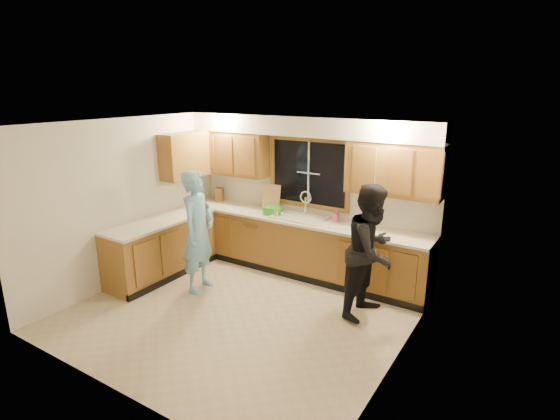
# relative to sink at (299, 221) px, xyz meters

# --- Properties ---
(floor) EXTENTS (4.20, 4.20, 0.00)m
(floor) POSITION_rel_sink_xyz_m (0.00, -1.60, -0.86)
(floor) COLOR #BFAF93
(floor) RESTS_ON ground
(ceiling) EXTENTS (4.20, 4.20, 0.00)m
(ceiling) POSITION_rel_sink_xyz_m (0.00, -1.60, 1.64)
(ceiling) COLOR white
(wall_back) EXTENTS (4.20, 0.00, 4.20)m
(wall_back) POSITION_rel_sink_xyz_m (0.00, 0.30, 0.39)
(wall_back) COLOR silver
(wall_back) RESTS_ON ground
(wall_left) EXTENTS (0.00, 3.80, 3.80)m
(wall_left) POSITION_rel_sink_xyz_m (-2.10, -1.60, 0.39)
(wall_left) COLOR silver
(wall_left) RESTS_ON ground
(wall_right) EXTENTS (0.00, 3.80, 3.80)m
(wall_right) POSITION_rel_sink_xyz_m (2.10, -1.60, 0.39)
(wall_right) COLOR silver
(wall_right) RESTS_ON ground
(base_cabinets_back) EXTENTS (4.20, 0.60, 0.88)m
(base_cabinets_back) POSITION_rel_sink_xyz_m (0.00, -0.00, -0.42)
(base_cabinets_back) COLOR olive
(base_cabinets_back) RESTS_ON ground
(base_cabinets_left) EXTENTS (0.60, 1.90, 0.88)m
(base_cabinets_left) POSITION_rel_sink_xyz_m (-1.80, -1.25, -0.42)
(base_cabinets_left) COLOR olive
(base_cabinets_left) RESTS_ON ground
(countertop_back) EXTENTS (4.20, 0.63, 0.04)m
(countertop_back) POSITION_rel_sink_xyz_m (0.00, -0.02, 0.04)
(countertop_back) COLOR beige
(countertop_back) RESTS_ON base_cabinets_back
(countertop_left) EXTENTS (0.63, 1.90, 0.04)m
(countertop_left) POSITION_rel_sink_xyz_m (-1.79, -1.25, 0.04)
(countertop_left) COLOR beige
(countertop_left) RESTS_ON base_cabinets_left
(upper_cabinets_left) EXTENTS (1.35, 0.33, 0.75)m
(upper_cabinets_left) POSITION_rel_sink_xyz_m (-1.43, 0.13, 0.96)
(upper_cabinets_left) COLOR olive
(upper_cabinets_left) RESTS_ON wall_back
(upper_cabinets_right) EXTENTS (1.35, 0.33, 0.75)m
(upper_cabinets_right) POSITION_rel_sink_xyz_m (1.43, 0.13, 0.96)
(upper_cabinets_right) COLOR olive
(upper_cabinets_right) RESTS_ON wall_back
(upper_cabinets_return) EXTENTS (0.33, 0.90, 0.75)m
(upper_cabinets_return) POSITION_rel_sink_xyz_m (-1.94, -0.48, 0.96)
(upper_cabinets_return) COLOR olive
(upper_cabinets_return) RESTS_ON wall_left
(soffit) EXTENTS (4.20, 0.35, 0.30)m
(soffit) POSITION_rel_sink_xyz_m (0.00, 0.12, 1.49)
(soffit) COLOR white
(soffit) RESTS_ON wall_back
(window_frame) EXTENTS (1.44, 0.03, 1.14)m
(window_frame) POSITION_rel_sink_xyz_m (0.00, 0.29, 0.74)
(window_frame) COLOR black
(window_frame) RESTS_ON wall_back
(sink) EXTENTS (0.86, 0.52, 0.57)m
(sink) POSITION_rel_sink_xyz_m (0.00, 0.00, 0.00)
(sink) COLOR silver
(sink) RESTS_ON countertop_back
(dishwasher) EXTENTS (0.60, 0.56, 0.82)m
(dishwasher) POSITION_rel_sink_xyz_m (-0.85, -0.01, -0.45)
(dishwasher) COLOR silver
(dishwasher) RESTS_ON floor
(stove) EXTENTS (0.58, 0.75, 0.90)m
(stove) POSITION_rel_sink_xyz_m (-1.80, -1.82, -0.41)
(stove) COLOR silver
(stove) RESTS_ON floor
(man) EXTENTS (0.56, 0.73, 1.81)m
(man) POSITION_rel_sink_xyz_m (-0.94, -1.32, 0.04)
(man) COLOR #7AB7E7
(man) RESTS_ON floor
(woman) EXTENTS (0.78, 0.94, 1.77)m
(woman) POSITION_rel_sink_xyz_m (1.46, -0.69, 0.02)
(woman) COLOR black
(woman) RESTS_ON floor
(knife_block) EXTENTS (0.16, 0.15, 0.24)m
(knife_block) POSITION_rel_sink_xyz_m (-1.76, 0.16, 0.18)
(knife_block) COLOR #8F5D27
(knife_block) RESTS_ON countertop_back
(cutting_board) EXTENTS (0.33, 0.16, 0.42)m
(cutting_board) POSITION_rel_sink_xyz_m (-0.67, 0.22, 0.27)
(cutting_board) COLOR tan
(cutting_board) RESTS_ON countertop_back
(dish_crate) EXTENTS (0.31, 0.30, 0.12)m
(dish_crate) POSITION_rel_sink_xyz_m (-0.48, -0.04, 0.12)
(dish_crate) COLOR green
(dish_crate) RESTS_ON countertop_back
(soap_bottle) EXTENTS (0.10, 0.10, 0.18)m
(soap_bottle) POSITION_rel_sink_xyz_m (0.57, 0.15, 0.15)
(soap_bottle) COLOR #D35072
(soap_bottle) RESTS_ON countertop_back
(bowl) EXTENTS (0.23, 0.23, 0.05)m
(bowl) POSITION_rel_sink_xyz_m (1.01, -0.02, 0.08)
(bowl) COLOR silver
(bowl) RESTS_ON countertop_back
(can_left) EXTENTS (0.07, 0.07, 0.11)m
(can_left) POSITION_rel_sink_xyz_m (-0.25, -0.12, 0.11)
(can_left) COLOR beige
(can_left) RESTS_ON countertop_back
(can_right) EXTENTS (0.09, 0.09, 0.13)m
(can_right) POSITION_rel_sink_xyz_m (-0.32, -0.20, 0.12)
(can_right) COLOR beige
(can_right) RESTS_ON countertop_back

